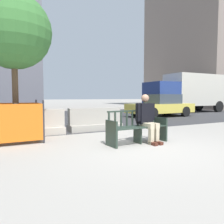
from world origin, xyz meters
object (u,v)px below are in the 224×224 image
object	(u,v)px
jersey_barrier_left	(33,125)
delivery_truck	(187,91)
street_bench	(137,128)
seated_person	(147,117)
construction_fence	(16,121)
street_tree	(13,32)
jersey_barrier_centre	(95,121)
car_taxi_near	(161,106)

from	to	relation	value
jersey_barrier_left	delivery_truck	world-z (taller)	delivery_truck
street_bench	seated_person	bearing A→B (deg)	-7.37
street_bench	seated_person	distance (m)	0.41
jersey_barrier_left	construction_fence	distance (m)	0.97
delivery_truck	jersey_barrier_left	bearing A→B (deg)	-156.23
jersey_barrier_left	street_tree	distance (m)	2.84
jersey_barrier_centre	car_taxi_near	size ratio (longest dim) A/B	0.46
seated_person	construction_fence	world-z (taller)	seated_person
construction_fence	car_taxi_near	distance (m)	9.62
jersey_barrier_left	street_bench	bearing A→B (deg)	-47.73
seated_person	delivery_truck	size ratio (longest dim) A/B	0.19
street_bench	street_tree	size ratio (longest dim) A/B	0.42
seated_person	construction_fence	xyz separation A→B (m)	(-3.16, 1.82, -0.11)
jersey_barrier_left	delivery_truck	xyz separation A→B (m)	(12.57, 5.54, 1.35)
seated_person	construction_fence	distance (m)	3.65
seated_person	jersey_barrier_centre	xyz separation A→B (m)	(-0.41, 2.67, -0.35)
street_bench	construction_fence	distance (m)	3.38
seated_person	delivery_truck	bearing A→B (deg)	39.25
jersey_barrier_centre	street_tree	size ratio (longest dim) A/B	0.49
car_taxi_near	delivery_truck	world-z (taller)	delivery_truck
jersey_barrier_left	construction_fence	world-z (taller)	construction_fence
construction_fence	delivery_truck	distance (m)	14.59
jersey_barrier_left	construction_fence	size ratio (longest dim) A/B	1.54
construction_fence	car_taxi_near	world-z (taller)	car_taxi_near
jersey_barrier_left	street_tree	world-z (taller)	street_tree
delivery_truck	street_bench	bearing A→B (deg)	-141.69
construction_fence	car_taxi_near	xyz separation A→B (m)	(8.67, 4.18, 0.10)
seated_person	car_taxi_near	size ratio (longest dim) A/B	0.30
jersey_barrier_left	car_taxi_near	distance (m)	8.82
jersey_barrier_left	street_tree	xyz separation A→B (m)	(-0.54, -0.77, 2.68)
jersey_barrier_left	car_taxi_near	size ratio (longest dim) A/B	0.46
street_tree	construction_fence	size ratio (longest dim) A/B	3.07
jersey_barrier_centre	construction_fence	bearing A→B (deg)	-162.96
delivery_truck	construction_fence	bearing A→B (deg)	-154.30
jersey_barrier_centre	jersey_barrier_left	world-z (taller)	same
street_tree	delivery_truck	size ratio (longest dim) A/B	0.59
seated_person	construction_fence	size ratio (longest dim) A/B	1.00
delivery_truck	street_tree	bearing A→B (deg)	-154.30
jersey_barrier_left	jersey_barrier_centre	bearing A→B (deg)	1.76
street_bench	jersey_barrier_left	distance (m)	3.46
street_bench	jersey_barrier_left	bearing A→B (deg)	132.27
seated_person	street_tree	distance (m)	4.32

